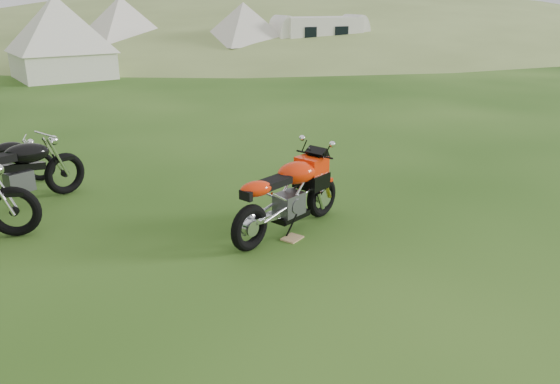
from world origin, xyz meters
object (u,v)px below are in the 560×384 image
plywood_board (292,238)px  tent_left (60,40)px  sport_motorcycle (288,190)px  vintage_moto_c (16,172)px  caravan (319,40)px  vintage_moto_d (2,160)px  tent_right (244,35)px  tent_mid (123,32)px

plywood_board → tent_left: 18.10m
sport_motorcycle → vintage_moto_c: bearing=117.8°
caravan → sport_motorcycle: bearing=-116.2°
sport_motorcycle → vintage_moto_c: 4.20m
vintage_moto_d → caravan: size_ratio=0.34×
caravan → tent_right: bearing=173.6°
vintage_moto_c → vintage_moto_d: vintage_moto_c is taller
sport_motorcycle → caravan: caravan is taller
vintage_moto_c → tent_right: tent_right is taller
sport_motorcycle → vintage_moto_d: size_ratio=1.24×
tent_left → vintage_moto_d: bearing=-108.2°
vintage_moto_c → tent_mid: size_ratio=0.63×
tent_mid → caravan: tent_mid is taller
tent_mid → caravan: bearing=-41.9°
tent_mid → tent_left: bearing=-141.9°
vintage_moto_d → tent_left: bearing=88.7°
sport_motorcycle → caravan: 21.06m
sport_motorcycle → tent_mid: size_ratio=0.60×
tent_mid → tent_right: size_ratio=1.06×
tent_left → caravan: (12.00, -0.23, -0.36)m
plywood_board → tent_mid: tent_mid is taller
plywood_board → tent_right: bearing=66.8°
sport_motorcycle → caravan: size_ratio=0.42×
tent_left → tent_right: (8.34, 0.67, -0.09)m
tent_right → tent_left: bearing=178.1°
sport_motorcycle → vintage_moto_c: size_ratio=0.94×
plywood_board → vintage_moto_c: (-3.07, 3.03, 0.55)m
vintage_moto_c → tent_left: (2.75, 15.01, 0.91)m
tent_left → caravan: size_ratio=0.71×
sport_motorcycle → vintage_moto_c: sport_motorcycle is taller
sport_motorcycle → tent_mid: (3.13, 22.21, 0.86)m
tent_mid → caravan: size_ratio=0.71×
plywood_board → tent_left: tent_left is taller
vintage_moto_c → tent_mid: bearing=50.2°
plywood_board → tent_mid: size_ratio=0.08×
vintage_moto_c → vintage_moto_d: bearing=74.7°
tent_left → tent_right: bearing=-1.6°
sport_motorcycle → tent_mid: 22.44m
tent_mid → caravan: (8.47, -4.64, -0.35)m
plywood_board → vintage_moto_d: (-3.22, 4.36, 0.42)m
tent_mid → tent_right: tent_mid is taller
tent_mid → sport_motorcycle: bearing=-111.3°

